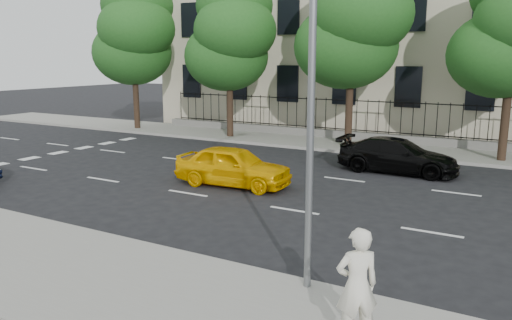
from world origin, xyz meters
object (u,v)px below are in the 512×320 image
(yellow_taxi, at_px, (233,166))
(black_sedan, at_px, (398,156))
(street_light, at_px, (324,24))
(woman_near, at_px, (357,286))

(yellow_taxi, height_order, black_sedan, yellow_taxi)
(black_sedan, bearing_deg, yellow_taxi, 137.63)
(street_light, bearing_deg, woman_near, -53.75)
(street_light, distance_m, woman_near, 4.72)
(street_light, distance_m, yellow_taxi, 9.35)
(yellow_taxi, xyz_separation_m, woman_near, (7.13, -7.89, 0.36))
(black_sedan, distance_m, woman_near, 13.18)
(yellow_taxi, height_order, woman_near, woman_near)
(black_sedan, bearing_deg, street_light, -174.21)
(black_sedan, bearing_deg, woman_near, -168.83)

